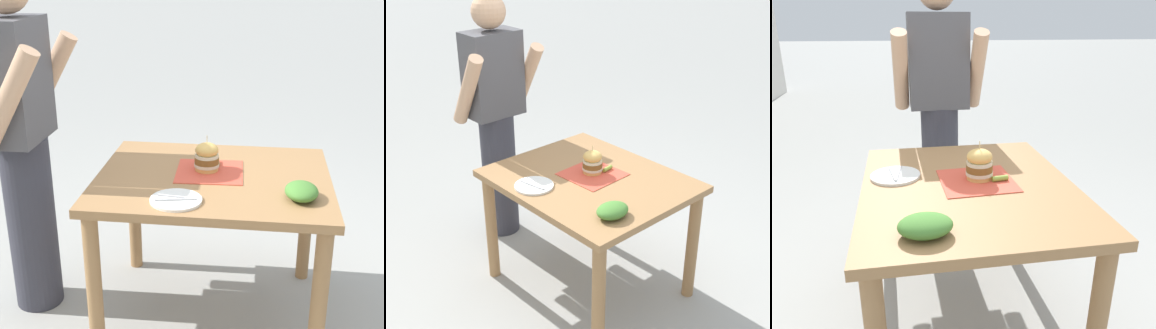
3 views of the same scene
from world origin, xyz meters
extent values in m
plane|color=#9E9E99|center=(0.00, 0.00, 0.00)|extent=(80.00, 80.00, 0.00)
cube|color=#9E7247|center=(0.00, 0.00, 0.73)|extent=(0.89, 1.08, 0.04)
cylinder|color=#9E7247|center=(-0.39, -0.48, 0.36)|extent=(0.07, 0.07, 0.71)
cylinder|color=#9E7247|center=(0.39, -0.48, 0.36)|extent=(0.07, 0.07, 0.71)
cylinder|color=#9E7247|center=(-0.39, 0.48, 0.36)|extent=(0.07, 0.07, 0.71)
cylinder|color=#9E7247|center=(0.39, 0.48, 0.36)|extent=(0.07, 0.07, 0.71)
cube|color=#D64C38|center=(0.04, 0.02, 0.75)|extent=(0.33, 0.33, 0.00)
cylinder|color=#E5B25B|center=(0.06, 0.04, 0.77)|extent=(0.11, 0.11, 0.02)
cylinder|color=beige|center=(0.06, 0.04, 0.78)|extent=(0.12, 0.12, 0.01)
cylinder|color=brown|center=(0.06, 0.04, 0.81)|extent=(0.12, 0.12, 0.03)
cylinder|color=beige|center=(0.06, 0.04, 0.83)|extent=(0.11, 0.11, 0.01)
ellipsoid|color=#E5B25B|center=(0.06, 0.04, 0.86)|extent=(0.11, 0.11, 0.07)
cylinder|color=#D1B77F|center=(0.06, 0.04, 0.90)|extent=(0.00, 0.00, 0.05)
cylinder|color=#8EA83D|center=(0.14, -0.01, 0.77)|extent=(0.07, 0.03, 0.02)
cylinder|color=white|center=(-0.31, 0.13, 0.76)|extent=(0.22, 0.22, 0.01)
cylinder|color=silver|center=(-0.32, 0.13, 0.77)|extent=(0.04, 0.17, 0.01)
cylinder|color=silver|center=(-0.29, 0.13, 0.77)|extent=(0.03, 0.17, 0.01)
ellipsoid|color=#477F33|center=(-0.21, -0.39, 0.79)|extent=(0.18, 0.14, 0.07)
cylinder|color=#33333D|center=(-0.02, 0.91, 0.45)|extent=(0.24, 0.24, 0.90)
cube|color=#4C4C51|center=(-0.02, 0.91, 1.18)|extent=(0.36, 0.22, 0.56)
cylinder|color=tan|center=(-0.25, 0.85, 1.13)|extent=(0.09, 0.34, 0.50)
cylinder|color=tan|center=(0.21, 0.85, 1.13)|extent=(0.09, 0.34, 0.50)
camera|label=1|loc=(-2.30, -0.20, 1.69)|focal=50.00mm
camera|label=2|loc=(-1.89, -2.00, 2.14)|focal=50.00mm
camera|label=3|loc=(-0.27, -1.45, 1.38)|focal=35.00mm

